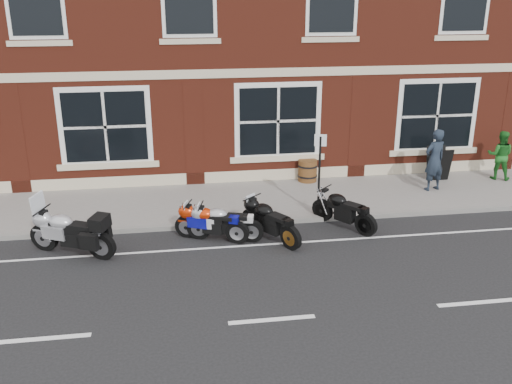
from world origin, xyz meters
TOP-DOWN VIEW (x-y plane):
  - ground at (0.00, 0.00)m, footprint 80.00×80.00m
  - sidewalk at (0.00, 3.00)m, footprint 30.00×3.00m
  - kerb at (0.00, 1.42)m, footprint 30.00×0.16m
  - moto_touring_silver at (-4.01, 0.38)m, footprint 2.00×1.08m
  - moto_sport_red at (-0.84, 0.68)m, footprint 1.73×0.86m
  - moto_sport_black at (0.58, 0.48)m, footprint 1.17×1.72m
  - moto_sport_silver at (-0.53, 0.61)m, footprint 1.80×0.63m
  - moto_naked_black at (2.51, 0.93)m, footprint 1.24×1.64m
  - pedestrian_left at (5.81, 2.97)m, footprint 0.75×0.59m
  - pedestrian_right at (8.26, 3.64)m, footprint 0.92×0.86m
  - a_board_sign at (6.40, 3.84)m, footprint 0.61×0.41m
  - barrel_planter at (2.40, 4.30)m, footprint 0.60×0.60m
  - parking_sign at (2.02, 1.55)m, footprint 0.30×0.10m

SIDE VIEW (x-z plane):
  - ground at x=0.00m, z-range 0.00..0.00m
  - sidewalk at x=0.00m, z-range 0.00..0.12m
  - kerb at x=0.00m, z-range 0.00..0.12m
  - barrel_planter at x=2.40m, z-range 0.12..0.78m
  - moto_sport_silver at x=-0.53m, z-range 0.06..0.89m
  - moto_sport_red at x=-0.84m, z-range 0.06..0.89m
  - moto_naked_black at x=2.51m, z-range 0.06..0.94m
  - moto_sport_black at x=0.58m, z-range 0.07..0.95m
  - moto_touring_silver at x=-4.01m, z-range -0.13..1.29m
  - a_board_sign at x=6.40m, z-range 0.12..1.14m
  - pedestrian_right at x=8.26m, z-range 0.12..1.63m
  - pedestrian_left at x=5.81m, z-range 0.12..1.93m
  - parking_sign at x=2.02m, z-range 0.29..2.44m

